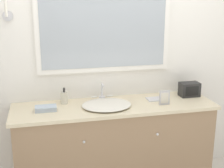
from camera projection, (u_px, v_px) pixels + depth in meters
name	position (u px, v px, depth m)	size (l,w,h in m)	color
wall_back	(107.00, 53.00, 3.01)	(8.00, 0.18, 2.55)	white
vanity_counter	(114.00, 147.00, 2.96)	(1.85, 0.54, 0.85)	#937556
sink_basin	(106.00, 104.00, 2.81)	(0.45, 0.43, 0.17)	silver
soap_bottle	(64.00, 98.00, 2.87)	(0.07, 0.07, 0.15)	beige
appliance_box	(189.00, 89.00, 3.09)	(0.19, 0.12, 0.14)	black
picture_frame	(164.00, 98.00, 2.83)	(0.10, 0.01, 0.14)	#B2B2B7
hand_towel_near_sink	(46.00, 108.00, 2.70)	(0.18, 0.11, 0.04)	#A8B7C6
metal_tray	(156.00, 99.00, 3.00)	(0.17, 0.12, 0.01)	silver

